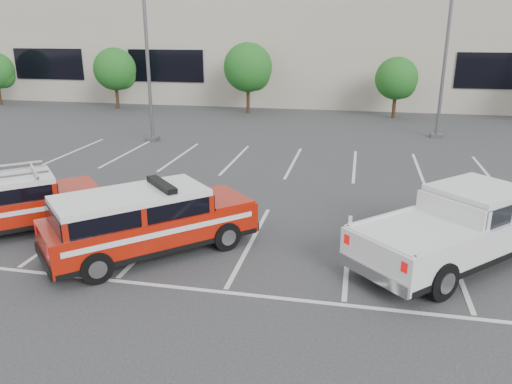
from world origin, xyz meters
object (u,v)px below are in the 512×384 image
(convention_building, at_px, (333,41))
(fire_chief_suv, at_px, (148,226))
(light_pole_left, at_px, (146,40))
(white_pickup, at_px, (462,233))
(light_pole_mid, at_px, (447,39))
(tree_mid_left, at_px, (249,69))
(ladder_suv, at_px, (10,207))
(tree_mid_right, at_px, (398,80))
(tree_left, at_px, (116,71))

(convention_building, height_order, fire_chief_suv, convention_building)
(light_pole_left, xyz_separation_m, white_pickup, (13.52, -11.98, -4.42))
(light_pole_left, bearing_deg, light_pole_mid, 14.93)
(convention_building, height_order, tree_mid_left, convention_building)
(convention_building, relative_size, light_pole_left, 5.86)
(convention_building, xyz_separation_m, white_pickup, (5.34, -31.85, -3.96))
(light_pole_mid, bearing_deg, tree_mid_left, 153.08)
(light_pole_mid, distance_m, white_pickup, 16.65)
(convention_building, height_order, ladder_suv, convention_building)
(light_pole_mid, bearing_deg, convention_building, 113.26)
(fire_chief_suv, xyz_separation_m, white_pickup, (8.05, 1.22, -0.02))
(light_pole_mid, xyz_separation_m, white_pickup, (-1.48, -15.98, -4.42))
(light_pole_mid, bearing_deg, tree_mid_right, 107.52)
(light_pole_left, height_order, white_pickup, light_pole_left)
(convention_building, distance_m, tree_mid_left, 11.19)
(tree_left, bearing_deg, white_pickup, -47.15)
(tree_mid_left, xyz_separation_m, light_pole_left, (-3.09, -10.05, 2.14))
(white_pickup, xyz_separation_m, ladder_suv, (-12.61, -0.66, -0.00))
(tree_mid_left, relative_size, light_pole_left, 0.47)
(fire_chief_suv, bearing_deg, convention_building, 131.29)
(convention_building, height_order, white_pickup, convention_building)
(tree_left, height_order, white_pickup, tree_left)
(convention_building, relative_size, light_pole_mid, 5.86)
(tree_left, bearing_deg, convention_building, 33.05)
(fire_chief_suv, height_order, white_pickup, fire_chief_suv)
(white_pickup, distance_m, ladder_suv, 12.63)
(tree_mid_right, relative_size, white_pickup, 0.67)
(tree_mid_right, height_order, white_pickup, tree_mid_right)
(ladder_suv, bearing_deg, light_pole_mid, 98.30)
(convention_building, bearing_deg, tree_left, -146.95)
(tree_mid_left, xyz_separation_m, light_pole_mid, (11.91, -6.05, 2.14))
(tree_mid_left, bearing_deg, light_pole_left, -107.10)
(tree_left, bearing_deg, tree_mid_right, -0.00)
(tree_left, distance_m, tree_mid_left, 10.00)
(tree_left, relative_size, light_pole_left, 0.43)
(light_pole_left, distance_m, light_pole_mid, 15.52)
(tree_mid_right, bearing_deg, fire_chief_suv, -108.14)
(light_pole_left, bearing_deg, convention_building, 67.61)
(ladder_suv, bearing_deg, fire_chief_suv, 41.56)
(convention_building, relative_size, white_pickup, 10.13)
(light_pole_mid, distance_m, fire_chief_suv, 20.15)
(tree_left, relative_size, tree_mid_right, 1.11)
(tree_left, xyz_separation_m, light_pole_mid, (21.91, -6.05, 2.41))
(tree_mid_right, relative_size, fire_chief_suv, 0.75)
(light_pole_left, height_order, ladder_suv, light_pole_left)
(fire_chief_suv, distance_m, ladder_suv, 4.59)
(tree_mid_left, bearing_deg, white_pickup, -64.66)
(convention_building, bearing_deg, tree_mid_right, -63.43)
(light_pole_left, relative_size, ladder_suv, 2.11)
(tree_left, distance_m, ladder_suv, 24.08)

